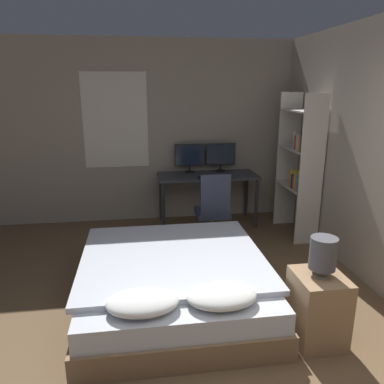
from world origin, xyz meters
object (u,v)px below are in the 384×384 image
at_px(bedside_lamp, 323,254).
at_px(monitor_right, 221,155).
at_px(nightstand, 317,308).
at_px(keyboard, 210,177).
at_px(monitor_left, 190,156).
at_px(office_chair, 213,217).
at_px(computer_mouse, 229,176).
at_px(desk, 208,181).
at_px(bed, 174,282).
at_px(bookshelf, 302,162).

relative_size(bedside_lamp, monitor_right, 0.71).
relative_size(nightstand, keyboard, 1.54).
bearing_deg(monitor_right, nightstand, -87.35).
bearing_deg(monitor_right, bedside_lamp, -87.35).
bearing_deg(monitor_left, office_chair, -79.96).
bearing_deg(nightstand, computer_mouse, 92.17).
height_order(desk, monitor_right, monitor_right).
xyz_separation_m(bed, computer_mouse, (1.00, 1.92, 0.55)).
distance_m(desk, computer_mouse, 0.37).
height_order(bed, bedside_lamp, bedside_lamp).
xyz_separation_m(bed, keyboard, (0.72, 1.92, 0.54)).
relative_size(monitor_left, computer_mouse, 6.50).
height_order(nightstand, bedside_lamp, bedside_lamp).
relative_size(desk, keyboard, 3.87).
bearing_deg(office_chair, monitor_left, 100.04).
distance_m(office_chair, bookshelf, 1.41).
relative_size(desk, office_chair, 1.51).
height_order(bedside_lamp, monitor_left, monitor_left).
distance_m(keyboard, bookshelf, 1.27).
distance_m(bed, nightstand, 1.31).
bearing_deg(computer_mouse, bookshelf, -26.73).
bearing_deg(keyboard, computer_mouse, 0.00).
relative_size(nightstand, desk, 0.40).
bearing_deg(nightstand, desk, 97.64).
relative_size(bed, keyboard, 5.06).
height_order(keyboard, office_chair, office_chair).
height_order(bed, nightstand, nightstand).
xyz_separation_m(monitor_left, computer_mouse, (0.52, -0.41, -0.23)).
relative_size(bed, nightstand, 3.28).
bearing_deg(bedside_lamp, monitor_left, 101.50).
distance_m(nightstand, desk, 2.88).
xyz_separation_m(keyboard, computer_mouse, (0.28, 0.00, 0.01)).
bearing_deg(nightstand, monitor_left, 101.50).
relative_size(monitor_left, office_chair, 0.47).
bearing_deg(computer_mouse, desk, 143.81).
relative_size(bedside_lamp, office_chair, 0.33).
xyz_separation_m(keyboard, office_chair, (-0.07, -0.55, -0.40)).
bearing_deg(monitor_left, monitor_right, 0.00).
relative_size(monitor_right, computer_mouse, 6.50).
relative_size(nightstand, bedside_lamp, 1.82).
relative_size(bed, desk, 1.31).
bearing_deg(desk, bookshelf, -29.19).
distance_m(bed, keyboard, 2.12).
xyz_separation_m(desk, keyboard, (0.00, -0.21, 0.10)).
height_order(nightstand, computer_mouse, computer_mouse).
height_order(computer_mouse, office_chair, office_chair).
distance_m(bedside_lamp, keyboard, 2.65).
xyz_separation_m(desk, office_chair, (-0.07, -0.76, -0.30)).
distance_m(bedside_lamp, office_chair, 2.16).
height_order(bed, bookshelf, bookshelf).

